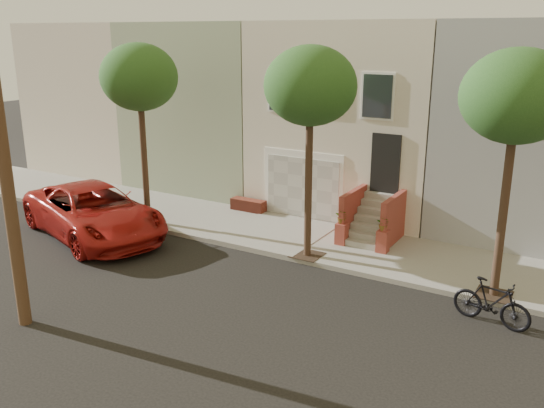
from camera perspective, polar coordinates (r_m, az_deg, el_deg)
The scene contains 8 objects.
ground at distance 15.52m, azimuth -6.61°, elevation -9.39°, with size 90.00×90.00×0.00m, color black.
sidewalk at distance 19.66m, azimuth 2.82°, elevation -3.35°, with size 40.00×3.70×0.15m, color gray.
house_row at distance 24.01m, azimuth 9.57°, elevation 8.87°, with size 33.10×11.70×7.00m.
tree_left at distance 20.57m, azimuth -12.94°, elevation 11.95°, with size 2.70×2.57×6.30m.
tree_mid at distance 16.80m, azimuth 3.78°, elevation 11.38°, with size 2.70×2.57×6.30m.
tree_right at distance 15.14m, azimuth 22.94°, elevation 9.57°, with size 2.70×2.57×6.30m.
pickup_truck at distance 20.67m, azimuth -17.14°, elevation -0.73°, with size 2.92×6.34×1.76m, color #A11813.
motorcycle at distance 14.98m, azimuth 20.79°, elevation -9.03°, with size 0.53×1.89×1.13m, color black.
Camera 1 is at (8.58, -11.02, 6.76)m, focal length 38.29 mm.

